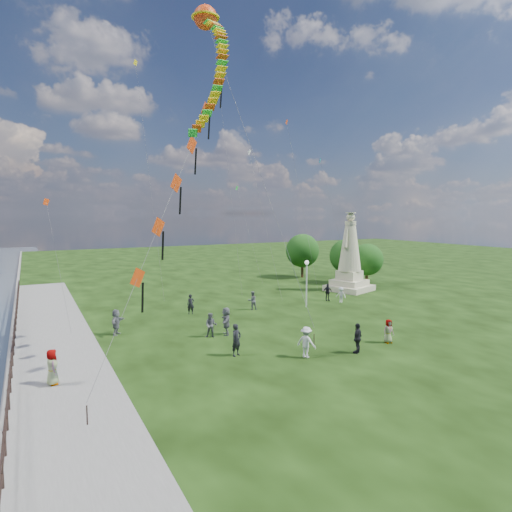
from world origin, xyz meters
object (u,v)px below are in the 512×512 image
person_8 (341,295)px  serpent_kite (206,20)px  person_1 (211,325)px  person_7 (252,301)px  lamppost (307,273)px  person_3 (358,338)px  person_0 (236,340)px  person_4 (388,331)px  person_9 (327,292)px  statue (350,261)px  person_11 (226,321)px  person_2 (306,342)px  person_5 (116,322)px  person_10 (52,369)px  person_6 (191,304)px

person_8 → serpent_kite: bearing=-123.6°
person_1 → person_7: bearing=75.2°
lamppost → person_3: (-4.70, -12.13, -2.17)m
person_0 → person_4: size_ratio=1.23×
person_4 → serpent_kite: size_ratio=0.06×
person_0 → serpent_kite: size_ratio=0.08×
person_9 → person_4: bearing=-98.2°
statue → serpent_kite: (-18.42, -4.35, 19.98)m
person_11 → person_2: bearing=40.4°
person_7 → person_5: bearing=17.6°
lamppost → person_5: bearing=-176.4°
person_3 → person_9: bearing=-148.7°
person_8 → person_10: person_10 is taller
person_3 → person_11: size_ratio=0.95×
person_4 → lamppost: bearing=89.1°
lamppost → person_3: lamppost is taller
person_1 → lamppost: bearing=54.5°
person_7 → serpent_kite: (-4.50, -0.99, 22.41)m
person_11 → person_1: bearing=-60.6°
lamppost → person_7: lamppost is taller
person_1 → person_6: size_ratio=1.02×
person_9 → serpent_kite: serpent_kite is taller
statue → person_0: bearing=-164.9°
person_4 → person_9: person_9 is taller
person_1 → person_9: 16.11m
person_1 → person_0: bearing=-60.0°
person_6 → person_2: bearing=-69.1°
person_8 → person_7: bearing=-130.4°
person_2 → person_10: person_2 is taller
person_2 → serpent_kite: size_ratio=0.08×
person_6 → person_7: 5.45m
person_4 → serpent_kite: serpent_kite is taller
person_0 → person_11: 4.60m
person_2 → person_8: (12.04, 11.44, -0.18)m
person_6 → person_11: person_11 is taller
person_4 → person_7: size_ratio=0.95×
person_6 → person_8: 14.51m
person_8 → person_10: bearing=-103.1°
person_6 → person_7: size_ratio=1.01×
serpent_kite → person_11: bearing=-98.6°
person_0 → person_5: bearing=101.9°
person_1 → person_3: (6.63, -7.30, 0.07)m
person_0 → person_10: size_ratio=1.10×
statue → person_5: size_ratio=4.72×
person_0 → serpent_kite: serpent_kite is taller
person_5 → person_3: bearing=-97.3°
person_6 → person_8: person_6 is taller
lamppost → serpent_kite: (-9.36, 0.37, 20.14)m
person_9 → person_10: person_10 is taller
person_2 → person_7: bearing=-42.1°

